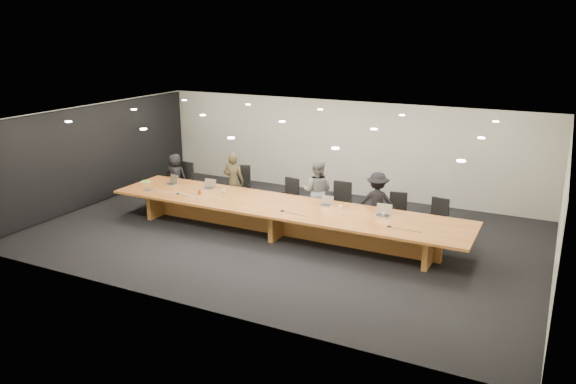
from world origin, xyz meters
name	(u,v)px	position (x,y,z in m)	size (l,w,h in m)	color
ground	(283,234)	(0.00, 0.00, 0.00)	(12.00, 12.00, 0.00)	black
back_wall	(343,148)	(0.00, 4.00, 1.40)	(12.00, 0.02, 2.80)	silver
left_wall_panel	(95,155)	(-5.94, 0.00, 1.37)	(0.08, 7.84, 2.74)	black
conference_table	(282,214)	(0.00, 0.00, 0.52)	(9.00, 1.80, 0.75)	brown
chair_far_left	(182,181)	(-3.93, 1.28, 0.55)	(0.56, 0.56, 1.11)	black
chair_left	(240,187)	(-2.02, 1.34, 0.60)	(0.61, 0.61, 1.20)	black
chair_mid_left	(288,197)	(-0.51, 1.31, 0.52)	(0.53, 0.53, 1.03)	black
chair_mid_right	(339,204)	(0.98, 1.21, 0.57)	(0.58, 0.58, 1.13)	black
chair_right	(397,214)	(2.45, 1.32, 0.51)	(0.52, 0.52, 1.01)	black
chair_far_right	(436,219)	(3.40, 1.33, 0.50)	(0.51, 0.51, 1.00)	black
person_a	(176,177)	(-4.11, 1.21, 0.68)	(0.66, 0.43, 1.35)	black
person_b	(234,181)	(-2.09, 1.15, 0.80)	(0.59, 0.38, 1.61)	#312C1B
person_c	(317,191)	(0.35, 1.27, 0.81)	(0.79, 0.62, 1.63)	#5E5E61
person_d	(377,202)	(1.95, 1.27, 0.75)	(0.96, 0.55, 1.49)	black
laptop_a	(170,180)	(-3.56, 0.28, 0.88)	(0.33, 0.24, 0.26)	tan
laptop_b	(208,184)	(-2.40, 0.38, 0.88)	(0.33, 0.24, 0.26)	tan
laptop_d	(326,201)	(0.96, 0.41, 0.87)	(0.30, 0.22, 0.24)	tan
laptop_e	(383,211)	(2.41, 0.27, 0.89)	(0.35, 0.25, 0.28)	#BBAC8F
water_bottle	(224,193)	(-1.65, -0.03, 0.85)	(0.06, 0.06, 0.19)	#ACBCB6
amber_mug	(200,192)	(-2.31, -0.12, 0.80)	(0.08, 0.08, 0.11)	brown
paper_cup_near	(341,207)	(1.36, 0.34, 0.80)	(0.08, 0.08, 0.09)	white
paper_cup_far	(384,214)	(2.42, 0.30, 0.79)	(0.07, 0.07, 0.08)	white
notepad	(145,182)	(-4.35, 0.17, 0.76)	(0.23, 0.19, 0.01)	white
lime_gadget	(145,181)	(-4.34, 0.18, 0.78)	(0.17, 0.10, 0.03)	#5BBD32
av_box	(149,190)	(-3.70, -0.44, 0.77)	(0.22, 0.16, 0.03)	#AEAEB3
mic_left	(178,193)	(-2.83, -0.36, 0.76)	(0.11, 0.11, 0.03)	black
mic_center	(282,210)	(0.21, -0.40, 0.76)	(0.12, 0.12, 0.03)	black
mic_right	(389,226)	(2.74, -0.32, 0.76)	(0.12, 0.12, 0.03)	black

